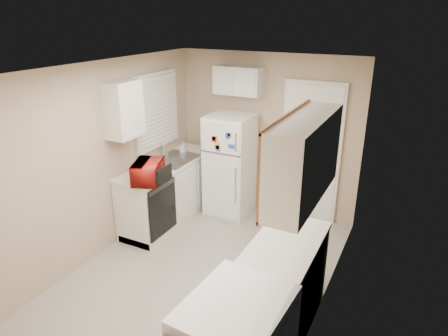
% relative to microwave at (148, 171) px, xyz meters
% --- Properties ---
extents(floor, '(3.80, 3.80, 0.00)m').
position_rel_microwave_xyz_m(floor, '(0.93, -0.21, -1.05)').
color(floor, '#BBB4A8').
rests_on(floor, ground).
extents(ceiling, '(3.80, 3.80, 0.00)m').
position_rel_microwave_xyz_m(ceiling, '(0.93, -0.21, 1.35)').
color(ceiling, white).
rests_on(ceiling, floor).
extents(wall_left, '(3.80, 3.80, 0.00)m').
position_rel_microwave_xyz_m(wall_left, '(-0.47, -0.21, 0.15)').
color(wall_left, tan).
rests_on(wall_left, floor).
extents(wall_right, '(3.80, 3.80, 0.00)m').
position_rel_microwave_xyz_m(wall_right, '(2.33, -0.21, 0.15)').
color(wall_right, tan).
rests_on(wall_right, floor).
extents(wall_back, '(2.80, 2.80, 0.00)m').
position_rel_microwave_xyz_m(wall_back, '(0.93, 1.69, 0.15)').
color(wall_back, tan).
rests_on(wall_back, floor).
extents(wall_front, '(2.80, 2.80, 0.00)m').
position_rel_microwave_xyz_m(wall_front, '(0.93, -2.11, 0.15)').
color(wall_front, tan).
rests_on(wall_front, floor).
extents(left_counter, '(0.60, 1.80, 0.90)m').
position_rel_microwave_xyz_m(left_counter, '(-0.17, 0.69, -0.60)').
color(left_counter, silver).
rests_on(left_counter, floor).
extents(dishwasher, '(0.03, 0.58, 0.72)m').
position_rel_microwave_xyz_m(dishwasher, '(0.12, 0.09, -0.56)').
color(dishwasher, black).
rests_on(dishwasher, floor).
extents(sink, '(0.54, 0.74, 0.16)m').
position_rel_microwave_xyz_m(sink, '(-0.17, 0.84, -0.19)').
color(sink, gray).
rests_on(sink, left_counter).
extents(microwave, '(0.55, 0.44, 0.32)m').
position_rel_microwave_xyz_m(microwave, '(0.00, 0.00, 0.00)').
color(microwave, maroon).
rests_on(microwave, left_counter).
extents(soap_bottle, '(0.08, 0.08, 0.17)m').
position_rel_microwave_xyz_m(soap_bottle, '(-0.22, 1.16, -0.05)').
color(soap_bottle, silver).
rests_on(soap_bottle, left_counter).
extents(window_blinds, '(0.10, 0.98, 1.08)m').
position_rel_microwave_xyz_m(window_blinds, '(-0.43, 0.84, 0.55)').
color(window_blinds, silver).
rests_on(window_blinds, wall_left).
extents(upper_cabinet_left, '(0.30, 0.45, 0.70)m').
position_rel_microwave_xyz_m(upper_cabinet_left, '(-0.32, 0.01, 0.75)').
color(upper_cabinet_left, silver).
rests_on(upper_cabinet_left, wall_left).
extents(refrigerator, '(0.64, 0.62, 1.54)m').
position_rel_microwave_xyz_m(refrigerator, '(0.51, 1.30, -0.28)').
color(refrigerator, white).
rests_on(refrigerator, floor).
extents(cabinet_over_fridge, '(0.70, 0.30, 0.40)m').
position_rel_microwave_xyz_m(cabinet_over_fridge, '(0.53, 1.54, 0.95)').
color(cabinet_over_fridge, silver).
rests_on(cabinet_over_fridge, wall_back).
extents(interior_door, '(0.86, 0.06, 2.08)m').
position_rel_microwave_xyz_m(interior_door, '(1.63, 1.65, -0.03)').
color(interior_door, white).
rests_on(interior_door, floor).
extents(right_counter, '(0.60, 2.00, 0.90)m').
position_rel_microwave_xyz_m(right_counter, '(2.03, -1.01, -0.60)').
color(right_counter, silver).
rests_on(right_counter, floor).
extents(upper_cabinet_right, '(0.30, 1.20, 0.70)m').
position_rel_microwave_xyz_m(upper_cabinet_right, '(2.18, -0.71, 0.75)').
color(upper_cabinet_right, silver).
rests_on(upper_cabinet_right, wall_right).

